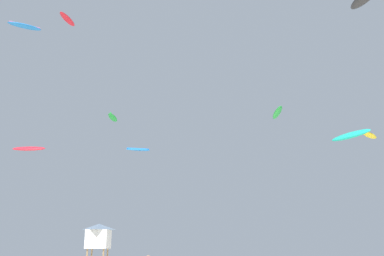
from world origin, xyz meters
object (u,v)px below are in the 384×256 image
Objects in this scene: kite_aloft_5 at (351,135)px; kite_aloft_9 at (25,26)px; kite_aloft_6 at (138,150)px; kite_aloft_4 at (277,113)px; kite_aloft_7 at (67,19)px; lifeguard_tower at (98,236)px; kite_aloft_8 at (369,135)px; kite_aloft_3 at (29,149)px; kite_aloft_0 at (113,118)px.

kite_aloft_5 is 34.34m from kite_aloft_9.
kite_aloft_6 is at bearing 157.96° from kite_aloft_5.
kite_aloft_4 reaches higher than kite_aloft_6.
kite_aloft_7 is (-28.78, 7.58, 16.53)m from kite_aloft_5.
kite_aloft_9 is at bearing -121.81° from kite_aloft_7.
kite_aloft_6 is at bearing 53.94° from lifeguard_tower.
kite_aloft_4 is 0.93× the size of kite_aloft_7.
kite_aloft_4 is 1.18× the size of kite_aloft_6.
kite_aloft_7 is 0.96× the size of kite_aloft_8.
kite_aloft_3 is at bearing -170.45° from kite_aloft_8.
kite_aloft_8 is at bearing 7.75° from kite_aloft_9.
kite_aloft_9 is at bearing 160.75° from kite_aloft_3.
kite_aloft_3 is 0.94× the size of kite_aloft_9.
kite_aloft_9 is (-36.21, -4.93, 11.03)m from kite_aloft_8.
kite_aloft_3 is (-6.64, -2.01, 7.96)m from lifeguard_tower.
kite_aloft_6 is (9.38, 5.78, 1.14)m from kite_aloft_3.
kite_aloft_9 is (-31.57, 3.08, 13.15)m from kite_aloft_5.
kite_aloft_4 is at bearing -40.56° from kite_aloft_0.
kite_aloft_5 is at bearing -29.94° from kite_aloft_0.
kite_aloft_0 reaches higher than kite_aloft_4.
kite_aloft_8 reaches higher than kite_aloft_3.
kite_aloft_0 is 1.28× the size of kite_aloft_6.
kite_aloft_9 is at bearing -123.50° from kite_aloft_0.
kite_aloft_7 reaches higher than kite_aloft_3.
kite_aloft_4 is 0.93× the size of kite_aloft_9.
kite_aloft_0 is 1.01× the size of kite_aloft_7.
lifeguard_tower is 1.21× the size of kite_aloft_0.
kite_aloft_5 is at bearing -22.04° from kite_aloft_6.
kite_aloft_4 reaches higher than kite_aloft_5.
kite_aloft_6 is (-13.57, 9.43, -0.90)m from kite_aloft_4.
kite_aloft_0 is 1.08× the size of kite_aloft_3.
lifeguard_tower is at bearing 7.87° from kite_aloft_9.
kite_aloft_7 is at bearing -124.64° from kite_aloft_0.
kite_aloft_0 is 9.23m from kite_aloft_6.
kite_aloft_5 reaches higher than kite_aloft_3.
kite_aloft_3 is at bearing -19.25° from kite_aloft_9.
kite_aloft_3 is 29.42m from kite_aloft_5.
lifeguard_tower is 1.23× the size of kite_aloft_7.
kite_aloft_7 is (-22.40, 8.94, 14.81)m from kite_aloft_4.
kite_aloft_5 is 1.14× the size of kite_aloft_9.
kite_aloft_4 is 0.82× the size of kite_aloft_5.
kite_aloft_7 is at bearing 165.24° from kite_aloft_5.
kite_aloft_8 is (27.33, 3.70, 10.39)m from lifeguard_tower.
kite_aloft_4 is 14.47m from kite_aloft_8.
kite_aloft_3 is 0.82× the size of kite_aloft_5.
kite_aloft_8 is at bearing -11.70° from kite_aloft_0.
kite_aloft_7 reaches higher than lifeguard_tower.
kite_aloft_4 is at bearing -34.80° from kite_aloft_6.
kite_aloft_0 is at bearing 99.63° from lifeguard_tower.
kite_aloft_6 is 0.79× the size of kite_aloft_7.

